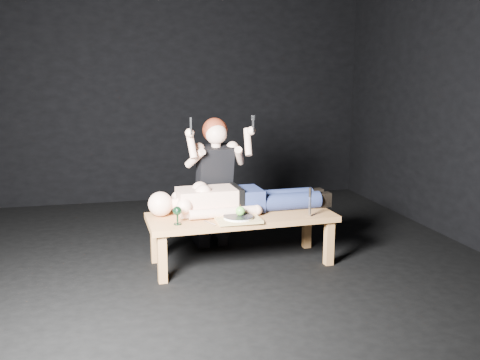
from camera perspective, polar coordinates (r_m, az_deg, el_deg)
The scene contains 13 objects.
ground at distance 4.73m, azimuth -2.89°, elevation -8.86°, with size 5.00×5.00×0.00m, color black.
back_wall at distance 6.91m, azimuth -6.89°, elevation 10.17°, with size 5.00×5.00×0.00m, color black.
table at distance 4.56m, azimuth 0.15°, elevation -6.60°, with size 1.63×0.61×0.45m, color #A2663A.
lying_man at distance 4.60m, azimuth 0.30°, elevation -1.76°, with size 1.69×0.52×0.27m, color beige, non-canonical shape.
kneeling_woman at distance 4.90m, azimuth -3.07°, elevation -0.18°, with size 0.70×0.78×1.31m, color black, non-canonical shape.
serving_tray at distance 4.30m, azimuth -0.20°, elevation -4.43°, with size 0.37×0.27×0.02m, color tan.
plate at distance 4.29m, azimuth -0.20°, elevation -4.17°, with size 0.25×0.25×0.02m, color white.
apple at distance 4.30m, azimuth 0.03°, elevation -3.48°, with size 0.08×0.08×0.08m, color #5CA733.
goblet at distance 4.21m, azimuth -7.00°, elevation -3.94°, with size 0.07×0.07×0.15m, color black, non-canonical shape.
fork_flat at distance 4.24m, azimuth -3.40°, elevation -4.79°, with size 0.02×0.17×0.01m, color #B2B2B7.
knife_flat at distance 4.37m, azimuth 1.61°, elevation -4.28°, with size 0.02×0.17×0.01m, color #B2B2B7.
spoon_flat at distance 4.40m, azimuth 0.21°, elevation -4.18°, with size 0.02×0.17×0.01m, color #B2B2B7.
carving_knife at distance 4.45m, azimuth 7.80°, elevation -2.45°, with size 0.03×0.04×0.25m, color #B2B2B7, non-canonical shape.
Camera 1 is at (-0.80, -4.36, 1.63)m, focal length 38.28 mm.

